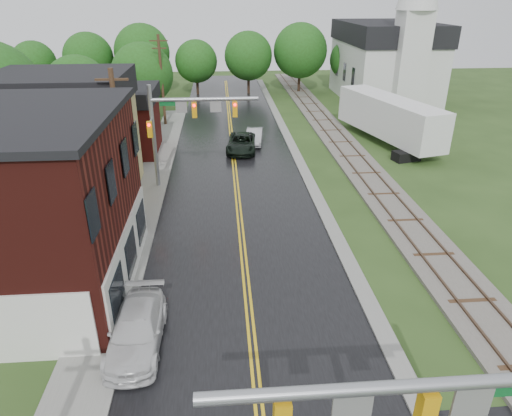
{
  "coord_description": "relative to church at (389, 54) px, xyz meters",
  "views": [
    {
      "loc": [
        -0.96,
        -3.85,
        12.67
      ],
      "look_at": [
        0.55,
        15.44,
        3.5
      ],
      "focal_mm": 32.0,
      "sensor_mm": 36.0,
      "label": 1
    }
  ],
  "objects": [
    {
      "name": "main_road",
      "position": [
        -20.0,
        -23.74,
        -5.83
      ],
      "size": [
        10.0,
        90.0,
        0.02
      ],
      "primitive_type": "cube",
      "color": "black",
      "rests_on": "ground"
    },
    {
      "name": "curb_right",
      "position": [
        -14.6,
        -18.74,
        -5.83
      ],
      "size": [
        0.8,
        70.0,
        0.12
      ],
      "primitive_type": "cube",
      "color": "gray",
      "rests_on": "ground"
    },
    {
      "name": "sidewalk_left",
      "position": [
        -26.2,
        -28.74,
        -5.83
      ],
      "size": [
        2.4,
        50.0,
        0.12
      ],
      "primitive_type": "cube",
      "color": "gray",
      "rests_on": "ground"
    },
    {
      "name": "yellow_house",
      "position": [
        -31.0,
        -27.74,
        -2.63
      ],
      "size": [
        8.0,
        7.0,
        6.4
      ],
      "primitive_type": "cube",
      "color": "tan",
      "rests_on": "ground"
    },
    {
      "name": "darkred_building",
      "position": [
        -30.0,
        -18.74,
        -3.63
      ],
      "size": [
        7.0,
        6.0,
        4.4
      ],
      "primitive_type": "cube",
      "color": "#3F0F0C",
      "rests_on": "ground"
    },
    {
      "name": "church",
      "position": [
        0.0,
        0.0,
        0.0
      ],
      "size": [
        10.4,
        18.4,
        20.0
      ],
      "color": "silver",
      "rests_on": "ground"
    },
    {
      "name": "railroad",
      "position": [
        -10.0,
        -18.74,
        -5.73
      ],
      "size": [
        3.2,
        80.0,
        0.3
      ],
      "color": "#59544C",
      "rests_on": "ground"
    },
    {
      "name": "traffic_signal_far",
      "position": [
        -23.47,
        -26.74,
        -0.86
      ],
      "size": [
        7.34,
        0.43,
        7.2
      ],
      "color": "gray",
      "rests_on": "ground"
    },
    {
      "name": "utility_pole_b",
      "position": [
        -26.8,
        -31.74,
        -1.11
      ],
      "size": [
        1.8,
        0.28,
        9.0
      ],
      "color": "#382616",
      "rests_on": "ground"
    },
    {
      "name": "utility_pole_c",
      "position": [
        -26.8,
        -9.74,
        -1.11
      ],
      "size": [
        1.8,
        0.28,
        9.0
      ],
      "color": "#382616",
      "rests_on": "ground"
    },
    {
      "name": "tree_left_c",
      "position": [
        -33.85,
        -13.84,
        -1.32
      ],
      "size": [
        6.0,
        6.0,
        7.65
      ],
      "color": "black",
      "rests_on": "ground"
    },
    {
      "name": "tree_left_e",
      "position": [
        -28.85,
        -7.84,
        -1.02
      ],
      "size": [
        6.4,
        6.4,
        8.16
      ],
      "color": "black",
      "rests_on": "ground"
    },
    {
      "name": "suv_dark",
      "position": [
        -19.2,
        -19.13,
        -5.1
      ],
      "size": [
        3.06,
        5.56,
        1.47
      ],
      "primitive_type": "imported",
      "rotation": [
        0.0,
        0.0,
        -0.12
      ],
      "color": "black",
      "rests_on": "ground"
    },
    {
      "name": "sedan_silver",
      "position": [
        -17.94,
        -17.01,
        -5.17
      ],
      "size": [
        1.94,
        4.21,
        1.34
      ],
      "primitive_type": "imported",
      "rotation": [
        0.0,
        0.0,
        -0.13
      ],
      "color": "#A9A9AE",
      "rests_on": "ground"
    },
    {
      "name": "pickup_white",
      "position": [
        -24.51,
        -43.2,
        -5.12
      ],
      "size": [
        2.06,
        4.94,
        1.43
      ],
      "primitive_type": "imported",
      "rotation": [
        0.0,
        0.0,
        -0.01
      ],
      "color": "silver",
      "rests_on": "ground"
    },
    {
      "name": "semi_trailer",
      "position": [
        -5.71,
        -17.73,
        -3.41
      ],
      "size": [
        6.15,
        13.59,
        4.12
      ],
      "color": "black",
      "rests_on": "ground"
    }
  ]
}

